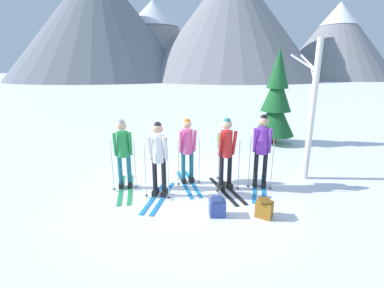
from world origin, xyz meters
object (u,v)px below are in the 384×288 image
Objects in this scene: skier_in_pink at (187,147)px; skier_in_red at (226,150)px; birch_tree_tall at (312,109)px; skier_in_purple at (262,146)px; backpack_on_snow_front at (217,207)px; pine_tree_near at (276,101)px; skier_in_white at (159,155)px; skier_in_green at (123,151)px; backpack_on_snow_beside at (264,209)px.

skier_in_red is at bearing -22.36° from skier_in_pink.
birch_tree_tall is (2.28, 0.73, 0.88)m from skier_in_red.
skier_in_purple reaches higher than backpack_on_snow_front.
pine_tree_near is 3.71m from birch_tree_tall.
skier_in_purple is at bearing -157.13° from birch_tree_tall.
skier_in_white is at bearing -129.75° from pine_tree_near.
skier_in_pink is at bearing 157.64° from skier_in_red.
skier_in_green is 4.93m from birch_tree_tall.
skier_in_purple reaches higher than skier_in_green.
pine_tree_near is (4.02, 4.83, 0.69)m from skier_in_white.
birch_tree_tall reaches higher than skier_in_pink.
skier_in_red reaches higher than backpack_on_snow_front.
skier_in_purple is 1.77m from backpack_on_snow_beside.
birch_tree_tall is at bearing 17.83° from skier_in_red.
pine_tree_near reaches higher than backpack_on_snow_beside.
backpack_on_snow_beside is at bearing -107.06° from pine_tree_near.
skier_in_pink is at bearing -174.02° from birch_tree_tall.
skier_in_green is 0.97× the size of skier_in_purple.
backpack_on_snow_beside is at bearing -127.80° from birch_tree_tall.
skier_in_red is 1.59m from backpack_on_snow_front.
skier_in_purple is at bearing 9.58° from skier_in_red.
skier_in_pink is 3.38m from birch_tree_tall.
birch_tree_tall reaches higher than backpack_on_snow_beside.
pine_tree_near reaches higher than skier_in_white.
skier_in_green is 1.00× the size of skier_in_red.
pine_tree_near is at bearing 50.25° from skier_in_white.
skier_in_green is at bearing 155.25° from skier_in_white.
backpack_on_snow_front is at bearing 177.13° from backpack_on_snow_beside.
birch_tree_tall reaches higher than skier_in_white.
skier_in_green is 3.55m from backpack_on_snow_beside.
skier_in_pink is at bearing -129.98° from pine_tree_near.
pine_tree_near is at bearing 41.68° from skier_in_green.
backpack_on_snow_front is at bearing -31.14° from skier_in_green.
backpack_on_snow_front is (2.22, -1.34, -0.78)m from skier_in_green.
birch_tree_tall is at bearing -92.40° from pine_tree_near.
skier_in_white is at bearing -163.68° from birch_tree_tall.
skier_in_red reaches higher than backpack_on_snow_beside.
skier_in_white is 0.49× the size of birch_tree_tall.
skier_in_white is at bearing -128.53° from skier_in_pink.
skier_in_purple is (3.41, 0.12, 0.10)m from skier_in_green.
skier_in_red reaches higher than skier_in_green.
skier_in_green reaches higher than backpack_on_snow_beside.
pine_tree_near reaches higher than skier_in_green.
pine_tree_near reaches higher than skier_in_red.
backpack_on_snow_beside is (-0.25, -1.51, -0.88)m from skier_in_purple.
birch_tree_tall reaches higher than backpack_on_snow_front.
backpack_on_snow_front is (-1.20, -1.46, -0.88)m from skier_in_purple.
skier_in_pink is 0.99× the size of skier_in_red.
skier_in_red is (2.51, -0.03, 0.06)m from skier_in_green.
skier_in_red is 2.55m from birch_tree_tall.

